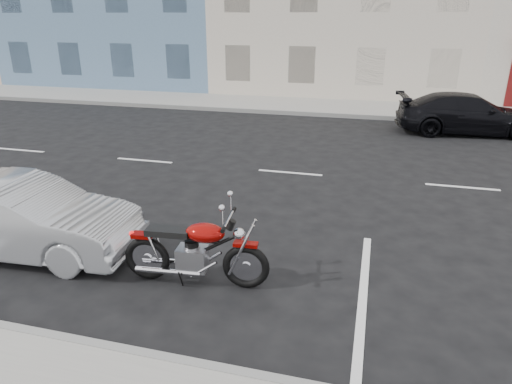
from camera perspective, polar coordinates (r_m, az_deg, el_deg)
ground at (r=11.24m, az=14.34°, el=1.50°), size 120.00×120.00×0.00m
sidewalk_far at (r=20.27m, az=0.54°, el=10.98°), size 80.00×3.40×0.15m
curb_far at (r=18.66m, az=-0.78°, el=10.11°), size 80.00×0.12×0.16m
motorcycle at (r=6.46m, az=-1.03°, el=-8.16°), size 2.15×0.71×1.08m
sedan_silver at (r=8.25m, az=-27.19°, el=-2.88°), size 3.85×1.56×1.24m
car_far at (r=16.71m, az=24.90°, el=8.87°), size 4.68×2.34×1.31m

